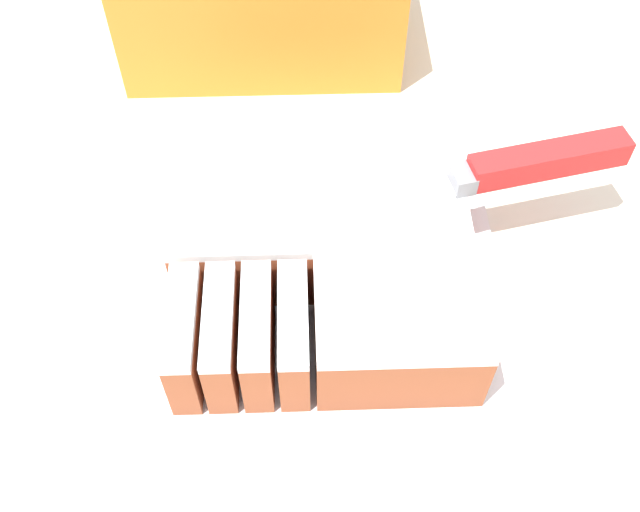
{
  "coord_description": "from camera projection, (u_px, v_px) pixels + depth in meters",
  "views": [
    {
      "loc": [
        -0.06,
        -0.3,
        1.43
      ],
      "look_at": [
        -0.05,
        0.04,
        0.98
      ],
      "focal_mm": 42.0,
      "sensor_mm": 36.0,
      "label": 1
    }
  ],
  "objects": [
    {
      "name": "cake_board",
      "position": [
        320.0,
        283.0,
        0.6
      ],
      "size": [
        0.29,
        0.29,
        0.01
      ],
      "color": "silver",
      "rests_on": "countertop"
    },
    {
      "name": "cake",
      "position": [
        324.0,
        253.0,
        0.57
      ],
      "size": [
        0.22,
        0.22,
        0.07
      ],
      "color": "#994C2D",
      "rests_on": "cake_board"
    },
    {
      "name": "knife",
      "position": [
        506.0,
        169.0,
        0.56
      ],
      "size": [
        0.34,
        0.09,
        0.02
      ],
      "rotation": [
        0.0,
        0.0,
        3.36
      ],
      "color": "silver",
      "rests_on": "cake"
    }
  ]
}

